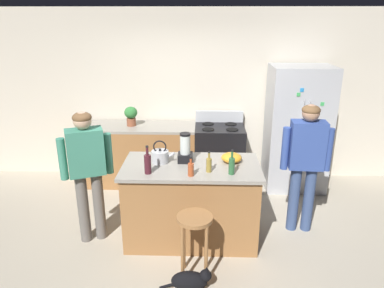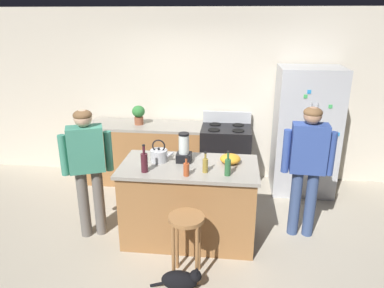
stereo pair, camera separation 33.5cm
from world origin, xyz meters
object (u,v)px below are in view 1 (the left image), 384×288
stove_range (219,155)px  mixing_bowl (232,158)px  blender_appliance (185,150)px  bottle_vinegar (209,164)px  potted_plant (131,115)px  tea_kettle (160,156)px  refrigerator (297,129)px  kitchen_island (191,202)px  bottle_olive_oil (232,165)px  person_by_island_left (87,165)px  cat (191,280)px  person_by_sink_right (306,157)px  bottle_wine (148,163)px  bottle_cooking_sauce (191,169)px  bar_stool (195,231)px

stove_range → mixing_bowl: (0.08, -1.41, 0.52)m
blender_appliance → bottle_vinegar: 0.40m
potted_plant → tea_kettle: potted_plant is taller
refrigerator → blender_appliance: 2.15m
kitchen_island → bottle_olive_oil: 0.76m
kitchen_island → person_by_island_left: 1.28m
tea_kettle → cat: bearing=-68.3°
person_by_sink_right → mixing_bowl: bearing=-172.5°
bottle_wine → mixing_bowl: bearing=20.8°
bottle_vinegar → stove_range: bearing=83.6°
refrigerator → bottle_wine: size_ratio=5.99×
person_by_island_left → cat: size_ratio=3.07×
refrigerator → bottle_cooking_sauce: 2.37m
bottle_olive_oil → bar_stool: bearing=-129.0°
blender_appliance → bottle_cooking_sauce: size_ratio=1.61×
person_by_sink_right → tea_kettle: 1.73m
bottle_cooking_sauce → bar_stool: bearing=-82.8°
refrigerator → potted_plant: (-2.54, 0.05, 0.18)m
cat → blender_appliance: 1.42m
cat → bottle_olive_oil: (0.41, 0.68, 0.95)m
bottle_cooking_sauce → bottle_vinegar: bottle_vinegar is taller
kitchen_island → person_by_sink_right: size_ratio=0.97×
stove_range → person_by_sink_right: size_ratio=0.70×
kitchen_island → blender_appliance: 0.64m
bottle_wine → tea_kettle: bearing=73.1°
person_by_island_left → potted_plant: 1.63m
blender_appliance → person_by_island_left: bearing=-171.2°
person_by_sink_right → potted_plant: (-2.34, 1.32, 0.15)m
bar_stool → potted_plant: 2.55m
bottle_olive_oil → mixing_bowl: bottle_olive_oil is taller
mixing_bowl → bottle_wine: bearing=-159.2°
bottle_cooking_sauce → bottle_olive_oil: 0.44m
refrigerator → potted_plant: 2.55m
stove_range → blender_appliance: blender_appliance is taller
bar_stool → bottle_vinegar: bottle_vinegar is taller
kitchen_island → bottle_olive_oil: (0.44, -0.23, 0.58)m
bottle_olive_oil → tea_kettle: 0.86m
bar_stool → bottle_wine: bearing=138.2°
cat → potted_plant: size_ratio=1.73×
person_by_sink_right → bottle_vinegar: 1.23m
bar_stool → bottle_olive_oil: bottle_olive_oil is taller
kitchen_island → person_by_island_left: person_by_island_left is taller
refrigerator → person_by_island_left: bearing=-150.4°
person_by_island_left → bottle_olive_oil: bearing=-5.9°
blender_appliance → bottle_wine: 0.52m
cat → bottle_wine: bottle_wine is taller
person_by_sink_right → tea_kettle: bearing=-175.0°
tea_kettle → mixing_bowl: bearing=2.3°
person_by_island_left → bar_stool: person_by_island_left is taller
bar_stool → cat: size_ratio=1.36×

